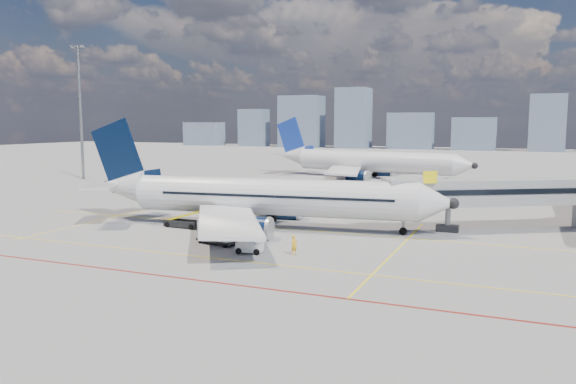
{
  "coord_description": "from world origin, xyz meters",
  "views": [
    {
      "loc": [
        23.66,
        -44.73,
        10.97
      ],
      "look_at": [
        2.04,
        6.89,
        4.0
      ],
      "focal_mm": 35.0,
      "sensor_mm": 36.0,
      "label": 1
    }
  ],
  "objects_px": {
    "ramp_worker": "(294,245)",
    "baggage_tug": "(248,245)",
    "cargo_dolly": "(218,231)",
    "main_aircraft": "(257,197)",
    "belt_loader": "(184,222)",
    "second_aircraft": "(366,162)"
  },
  "relations": [
    {
      "from": "second_aircraft",
      "to": "ramp_worker",
      "type": "xyz_separation_m",
      "value": [
        11.56,
        -66.12,
        -2.39
      ]
    },
    {
      "from": "cargo_dolly",
      "to": "main_aircraft",
      "type": "bearing_deg",
      "value": 105.12
    },
    {
      "from": "baggage_tug",
      "to": "cargo_dolly",
      "type": "relative_size",
      "value": 0.54
    },
    {
      "from": "main_aircraft",
      "to": "second_aircraft",
      "type": "bearing_deg",
      "value": 86.33
    },
    {
      "from": "baggage_tug",
      "to": "belt_loader",
      "type": "relative_size",
      "value": 0.4
    },
    {
      "from": "second_aircraft",
      "to": "belt_loader",
      "type": "bearing_deg",
      "value": -82.8
    },
    {
      "from": "main_aircraft",
      "to": "cargo_dolly",
      "type": "xyz_separation_m",
      "value": [
        0.27,
        -8.73,
        -2.03
      ]
    },
    {
      "from": "belt_loader",
      "to": "ramp_worker",
      "type": "height_order",
      "value": "belt_loader"
    },
    {
      "from": "main_aircraft",
      "to": "baggage_tug",
      "type": "relative_size",
      "value": 17.11
    },
    {
      "from": "belt_loader",
      "to": "ramp_worker",
      "type": "distance_m",
      "value": 16.72
    },
    {
      "from": "cargo_dolly",
      "to": "ramp_worker",
      "type": "height_order",
      "value": "cargo_dolly"
    },
    {
      "from": "ramp_worker",
      "to": "baggage_tug",
      "type": "bearing_deg",
      "value": 133.49
    },
    {
      "from": "baggage_tug",
      "to": "cargo_dolly",
      "type": "distance_m",
      "value": 4.69
    },
    {
      "from": "second_aircraft",
      "to": "belt_loader",
      "type": "xyz_separation_m",
      "value": [
        -3.68,
        -59.24,
        -2.6
      ]
    },
    {
      "from": "cargo_dolly",
      "to": "baggage_tug",
      "type": "bearing_deg",
      "value": -14.23
    },
    {
      "from": "second_aircraft",
      "to": "ramp_worker",
      "type": "bearing_deg",
      "value": -69.33
    },
    {
      "from": "ramp_worker",
      "to": "belt_loader",
      "type": "bearing_deg",
      "value": 95.71
    },
    {
      "from": "main_aircraft",
      "to": "second_aircraft",
      "type": "distance_m",
      "value": 56.24
    },
    {
      "from": "second_aircraft",
      "to": "ramp_worker",
      "type": "height_order",
      "value": "second_aircraft"
    },
    {
      "from": "baggage_tug",
      "to": "cargo_dolly",
      "type": "xyz_separation_m",
      "value": [
        -4.14,
        2.16,
        0.48
      ]
    },
    {
      "from": "baggage_tug",
      "to": "ramp_worker",
      "type": "relative_size",
      "value": 1.4
    },
    {
      "from": "main_aircraft",
      "to": "cargo_dolly",
      "type": "height_order",
      "value": "main_aircraft"
    }
  ]
}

